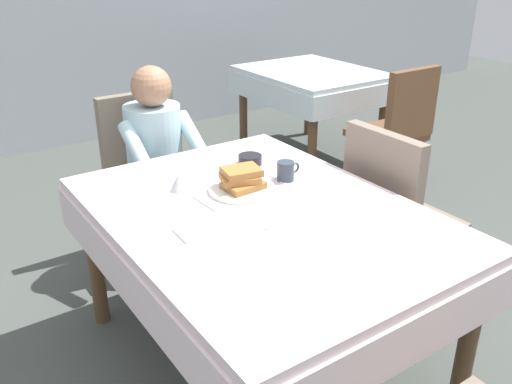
{
  "coord_description": "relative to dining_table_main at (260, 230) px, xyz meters",
  "views": [
    {
      "loc": [
        -1.08,
        -1.55,
        1.68
      ],
      "look_at": [
        0.02,
        0.06,
        0.79
      ],
      "focal_mm": 38.37,
      "sensor_mm": 36.0,
      "label": 1
    }
  ],
  "objects": [
    {
      "name": "dining_table_main",
      "position": [
        0.0,
        0.0,
        0.0
      ],
      "size": [
        1.12,
        1.52,
        0.74
      ],
      "color": "silver",
      "rests_on": "ground"
    },
    {
      "name": "plate_breakfast",
      "position": [
        0.04,
        0.19,
        0.1
      ],
      "size": [
        0.28,
        0.28,
        0.02
      ],
      "primitive_type": "cylinder",
      "color": "white",
      "rests_on": "dining_table_main"
    },
    {
      "name": "syrup_pitcher",
      "position": [
        -0.17,
        0.34,
        0.13
      ],
      "size": [
        0.08,
        0.08,
        0.07
      ],
      "color": "silver",
      "rests_on": "dining_table_main"
    },
    {
      "name": "spoon_near_edge",
      "position": [
        -0.0,
        -0.15,
        0.09
      ],
      "size": [
        0.15,
        0.03,
        0.0
      ],
      "primitive_type": "cube",
      "rotation": [
        0.0,
        0.0,
        -0.14
      ],
      "color": "silver",
      "rests_on": "dining_table_main"
    },
    {
      "name": "cup_coffee",
      "position": [
        0.26,
        0.18,
        0.13
      ],
      "size": [
        0.11,
        0.08,
        0.08
      ],
      "color": "#333D4C",
      "rests_on": "dining_table_main"
    },
    {
      "name": "fork_left_of_plate",
      "position": [
        -0.15,
        0.17,
        0.09
      ],
      "size": [
        0.02,
        0.18,
        0.0
      ],
      "primitive_type": "cube",
      "rotation": [
        0.0,
        0.0,
        1.62
      ],
      "color": "silver",
      "rests_on": "dining_table_main"
    },
    {
      "name": "background_chair_empty",
      "position": [
        1.82,
        0.92,
        -0.12
      ],
      "size": [
        0.44,
        0.45,
        0.93
      ],
      "color": "brown",
      "rests_on": "ground"
    },
    {
      "name": "ground_plane",
      "position": [
        0.0,
        0.0,
        -0.65
      ],
      "size": [
        14.0,
        14.0,
        0.0
      ],
      "primitive_type": "plane",
      "color": "#474C47"
    },
    {
      "name": "chair_right_side",
      "position": [
        0.77,
        0.0,
        -0.12
      ],
      "size": [
        0.45,
        0.44,
        0.93
      ],
      "rotation": [
        0.0,
        0.0,
        -1.57
      ],
      "color": "#7A6B5B",
      "rests_on": "ground"
    },
    {
      "name": "background_table_far",
      "position": [
        1.82,
        1.87,
        -0.03
      ],
      "size": [
        0.92,
        1.12,
        0.74
      ],
      "color": "silver",
      "rests_on": "ground"
    },
    {
      "name": "bowl_butter",
      "position": [
        0.24,
        0.42,
        0.11
      ],
      "size": [
        0.11,
        0.11,
        0.04
      ],
      "primitive_type": "cylinder",
      "color": "black",
      "rests_on": "dining_table_main"
    },
    {
      "name": "knife_right_of_plate",
      "position": [
        0.23,
        0.17,
        0.09
      ],
      "size": [
        0.02,
        0.2,
        0.0
      ],
      "primitive_type": "cube",
      "rotation": [
        0.0,
        0.0,
        1.55
      ],
      "color": "silver",
      "rests_on": "dining_table_main"
    },
    {
      "name": "breakfast_stack",
      "position": [
        0.04,
        0.19,
        0.15
      ],
      "size": [
        0.19,
        0.17,
        0.08
      ],
      "color": "#A36B33",
      "rests_on": "plate_breakfast"
    },
    {
      "name": "diner_person",
      "position": [
        0.04,
        1.01,
        0.02
      ],
      "size": [
        0.4,
        0.43,
        1.12
      ],
      "rotation": [
        0.0,
        0.0,
        3.14
      ],
      "color": "silver",
      "rests_on": "ground"
    },
    {
      "name": "chair_diner",
      "position": [
        0.04,
        1.17,
        -0.12
      ],
      "size": [
        0.44,
        0.45,
        0.93
      ],
      "rotation": [
        0.0,
        0.0,
        3.14
      ],
      "color": "#7A6B5B",
      "rests_on": "ground"
    },
    {
      "name": "napkin_folded",
      "position": [
        -0.27,
        -0.02,
        0.09
      ],
      "size": [
        0.17,
        0.13,
        0.01
      ],
      "primitive_type": "cube",
      "rotation": [
        0.0,
        0.0,
        -0.04
      ],
      "color": "white",
      "rests_on": "dining_table_main"
    }
  ]
}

